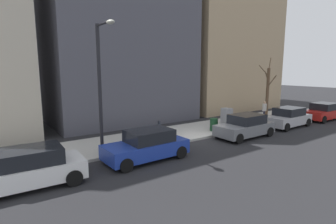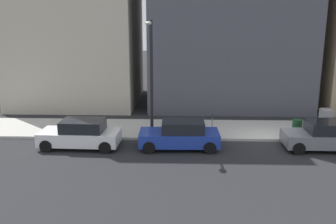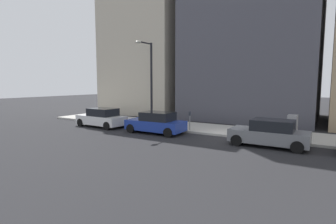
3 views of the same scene
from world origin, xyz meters
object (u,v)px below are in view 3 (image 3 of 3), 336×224
object	(u,v)px
parked_car_white	(102,118)
office_tower_right	(152,37)
parked_car_blue	(156,123)
utility_box	(292,127)
parking_meter	(190,119)
streetlamp	(149,77)
office_block_center	(256,21)
trash_bin	(262,129)
parked_car_grey	(270,133)

from	to	relation	value
parked_car_white	office_tower_right	xyz separation A→B (m)	(11.47, 2.93, 8.33)
parked_car_blue	utility_box	size ratio (longest dim) A/B	2.96
parked_car_blue	office_tower_right	xyz separation A→B (m)	(11.42, 8.23, 8.33)
parking_meter	streetlamp	distance (m)	4.61
office_block_center	streetlamp	bearing A→B (deg)	154.80
trash_bin	office_block_center	xyz separation A→B (m)	(10.56, 3.16, 9.22)
parked_car_grey	parking_meter	xyz separation A→B (m)	(1.60, 5.81, 0.24)
utility_box	office_block_center	distance (m)	14.41
parking_meter	office_block_center	xyz separation A→B (m)	(11.01, -1.80, 8.84)
utility_box	office_tower_right	size ratio (longest dim) A/B	0.08
trash_bin	office_block_center	world-z (taller)	office_block_center
utility_box	office_tower_right	xyz separation A→B (m)	(8.89, 16.75, 8.21)
parked_car_blue	office_tower_right	distance (m)	16.36
parked_car_blue	trash_bin	distance (m)	7.11
streetlamp	parked_car_blue	bearing A→B (deg)	-132.80
parked_car_white	trash_bin	distance (m)	12.28
parked_car_white	streetlamp	xyz separation A→B (m)	(1.57, -3.67, 3.28)
office_tower_right	utility_box	bearing A→B (deg)	-117.96
parked_car_grey	parked_car_blue	world-z (taller)	same
parked_car_blue	streetlamp	distance (m)	3.97
office_block_center	parking_meter	bearing A→B (deg)	170.72
parked_car_blue	trash_bin	xyz separation A→B (m)	(2.13, -6.78, -0.14)
parked_car_grey	parked_car_blue	bearing A→B (deg)	90.83
parked_car_white	office_tower_right	world-z (taller)	office_tower_right
parked_car_white	parking_meter	size ratio (longest dim) A/B	3.15
parked_car_blue	parking_meter	bearing A→B (deg)	-48.65
parked_car_blue	parking_meter	xyz separation A→B (m)	(1.68, -1.83, 0.24)
utility_box	office_block_center	xyz separation A→B (m)	(10.16, 4.89, 8.97)
parking_meter	office_tower_right	bearing A→B (deg)	45.92
office_tower_right	parking_meter	bearing A→B (deg)	-134.08
parking_meter	trash_bin	distance (m)	4.99
parked_car_grey	parked_car_white	world-z (taller)	same
parking_meter	streetlamp	world-z (taller)	streetlamp
trash_bin	office_tower_right	xyz separation A→B (m)	(9.29, 15.02, 8.46)
parked_car_white	parking_meter	world-z (taller)	parked_car_white
parked_car_blue	trash_bin	world-z (taller)	parked_car_blue
parked_car_blue	parked_car_white	xyz separation A→B (m)	(-0.05, 5.30, 0.00)
trash_bin	parked_car_blue	bearing A→B (deg)	107.44
streetlamp	office_tower_right	distance (m)	12.93
parked_car_grey	parked_car_blue	xyz separation A→B (m)	(-0.08, 7.64, 0.00)
parked_car_blue	streetlamp	bearing A→B (deg)	45.92
parking_meter	parked_car_blue	bearing A→B (deg)	132.64
parked_car_blue	utility_box	bearing A→B (deg)	-74.73
parked_car_grey	parked_car_white	size ratio (longest dim) A/B	0.99
utility_box	trash_bin	xyz separation A→B (m)	(-0.40, 1.73, -0.25)
parking_meter	office_tower_right	size ratio (longest dim) A/B	0.07
parking_meter	office_tower_right	xyz separation A→B (m)	(9.74, 10.06, 8.08)
parked_car_white	parking_meter	xyz separation A→B (m)	(1.73, -7.13, 0.24)
office_tower_right	trash_bin	bearing A→B (deg)	-121.74
office_block_center	office_tower_right	bearing A→B (deg)	96.10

